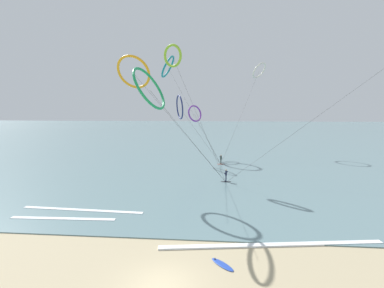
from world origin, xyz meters
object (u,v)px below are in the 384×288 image
surfer_charcoal (226,176)px  kite_lime (173,56)px  kite_ivory (259,71)px  surfboard_spare (222,264)px  surfer_coral (221,160)px  kite_emerald (149,89)px  kite_navy (180,107)px  kite_teal (168,67)px  kite_violet (195,114)px  kite_amber (134,72)px

surfer_charcoal → kite_lime: size_ratio=0.09×
kite_ivory → surfboard_spare: size_ratio=11.39×
surfer_coral → surfboard_spare: surfer_coral is taller
kite_emerald → kite_navy: (-0.22, 24.11, -1.63)m
kite_navy → kite_teal: kite_teal is taller
surfer_coral → kite_violet: size_ratio=0.16×
surfer_charcoal → kite_navy: (-8.00, 14.15, 9.22)m
kite_ivory → surfboard_spare: 53.31m
kite_lime → kite_ivory: (16.04, 23.61, 0.82)m
surfer_coral → kite_lime: size_ratio=0.09×
kite_amber → surfboard_spare: kite_amber is taller
kite_teal → kite_navy: bearing=21.6°
kite_amber → surfboard_spare: size_ratio=9.16×
surfer_charcoal → kite_violet: kite_violet is taller
kite_lime → kite_navy: kite_lime is taller
kite_lime → kite_violet: bearing=-66.6°
kite_ivory → kite_teal: bearing=-40.9°
surfer_coral → kite_amber: bearing=-48.2°
kite_navy → kite_violet: (2.30, 6.04, -1.25)m
surfer_coral → kite_teal: 25.51m
surfer_coral → kite_amber: 22.52m
kite_emerald → kite_amber: 8.60m
kite_violet → kite_teal: bearing=93.7°
kite_violet → surfboard_spare: 41.54m
kite_lime → surfboard_spare: kite_lime is taller
kite_navy → surfer_coral: bearing=-127.7°
kite_navy → kite_ivory: bearing=-67.8°
kite_emerald → kite_teal: 36.58m
kite_ivory → kite_emerald: bearing=17.1°
surfer_coral → kite_ivory: 26.06m
kite_ivory → surfboard_spare: kite_ivory is taller
kite_amber → kite_navy: bearing=-87.5°
kite_violet → kite_lime: bearing=-144.0°
surfer_coral → kite_emerald: bearing=-29.4°
kite_teal → surfboard_spare: (11.13, -45.77, -18.85)m
kite_lime → kite_violet: size_ratio=1.83×
kite_emerald → kite_amber: kite_amber is taller
surfer_coral → kite_ivory: (8.64, 17.28, 17.49)m
kite_ivory → kite_violet: bearing=-17.9°
kite_lime → kite_teal: size_ratio=0.90×
kite_amber → surfboard_spare: 24.86m
kite_lime → kite_emerald: kite_lime is taller
surfer_charcoal → kite_emerald: bearing=148.4°
surfer_charcoal → surfboard_spare: size_ratio=0.97×
surfer_charcoal → kite_ivory: (8.16, 29.12, 17.49)m
kite_lime → kite_teal: kite_teal is taller
surfer_coral → kite_emerald: size_ratio=0.12×
kite_lime → kite_teal: bearing=-46.5°
surfer_coral → kite_violet: kite_violet is taller
kite_navy → surfboard_spare: (7.09, -34.28, -10.00)m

